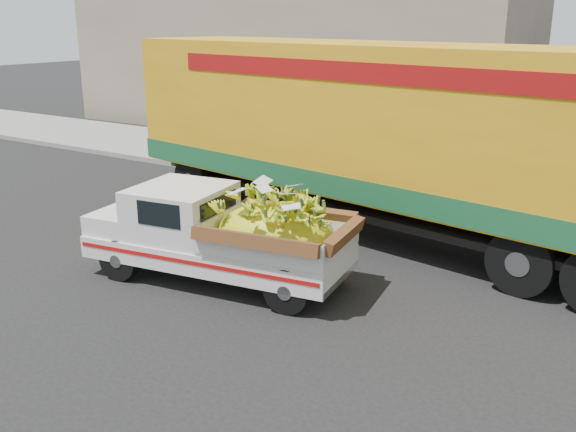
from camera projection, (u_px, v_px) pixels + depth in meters
The scene contains 6 objects.
ground at pixel (253, 278), 10.99m from camera, with size 100.00×100.00×0.00m, color black.
curb at pixel (392, 198), 15.58m from camera, with size 60.00×0.25×0.15m, color gray.
sidewalk at pixel (424, 180), 17.26m from camera, with size 60.00×4.00×0.14m, color gray.
building_left at pixel (292, 64), 25.43m from camera, with size 18.00×6.00×5.00m, color gray.
pickup_truck at pixel (235, 236), 10.53m from camera, with size 4.63×2.26×1.56m.
semi_trailer at pixel (379, 131), 12.64m from camera, with size 12.07×4.33×3.80m.
Camera 1 is at (6.03, -8.22, 4.26)m, focal length 40.00 mm.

